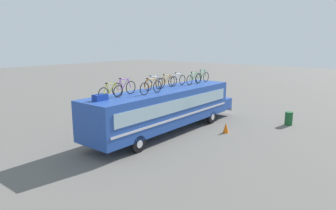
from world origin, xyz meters
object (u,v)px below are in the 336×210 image
object	(u,v)px
rooftop_bicycle_1	(111,92)
rooftop_bicycle_8	(202,77)
luggage_bag_1	(100,97)
rooftop_bicycle_3	(151,87)
rooftop_bicycle_2	(124,88)
rooftop_bicycle_6	(178,80)
rooftop_bicycle_7	(194,79)
traffic_cone	(226,128)
trash_bin	(289,118)
rooftop_bicycle_4	(154,84)
rooftop_bicycle_5	(167,82)
bus	(166,107)

from	to	relation	value
rooftop_bicycle_1	rooftop_bicycle_8	distance (m)	8.48
luggage_bag_1	rooftop_bicycle_3	size ratio (longest dim) A/B	0.40
rooftop_bicycle_3	rooftop_bicycle_8	distance (m)	6.08
rooftop_bicycle_2	rooftop_bicycle_6	distance (m)	4.90
rooftop_bicycle_7	traffic_cone	world-z (taller)	rooftop_bicycle_7
luggage_bag_1	trash_bin	size ratio (longest dim) A/B	0.78
trash_bin	traffic_cone	xyz separation A→B (m)	(-4.36, 2.50, -0.14)
rooftop_bicycle_4	trash_bin	bearing A→B (deg)	-39.85
rooftop_bicycle_8	trash_bin	bearing A→B (deg)	-66.99
rooftop_bicycle_2	rooftop_bicycle_3	world-z (taller)	rooftop_bicycle_2
rooftop_bicycle_6	traffic_cone	xyz separation A→B (m)	(0.42, -3.48, -2.80)
rooftop_bicycle_4	traffic_cone	world-z (taller)	rooftop_bicycle_4
rooftop_bicycle_5	rooftop_bicycle_8	xyz separation A→B (m)	(3.61, -0.42, 0.02)
rooftop_bicycle_4	traffic_cone	distance (m)	5.33
rooftop_bicycle_6	rooftop_bicycle_8	xyz separation A→B (m)	(2.41, -0.40, 0.02)
rooftop_bicycle_1	rooftop_bicycle_2	bearing A→B (deg)	13.15
rooftop_bicycle_8	traffic_cone	xyz separation A→B (m)	(-1.99, -3.08, -2.82)
rooftop_bicycle_2	rooftop_bicycle_6	size ratio (longest dim) A/B	1.05
bus	rooftop_bicycle_6	bearing A→B (deg)	13.00
rooftop_bicycle_5	rooftop_bicycle_7	bearing A→B (deg)	-13.10
rooftop_bicycle_7	traffic_cone	distance (m)	4.14
bus	rooftop_bicycle_5	distance (m)	1.68
rooftop_bicycle_6	rooftop_bicycle_8	world-z (taller)	rooftop_bicycle_8
rooftop_bicycle_6	rooftop_bicycle_7	distance (m)	1.24
rooftop_bicycle_2	trash_bin	bearing A→B (deg)	-31.88
luggage_bag_1	traffic_cone	bearing A→B (deg)	-24.80
traffic_cone	rooftop_bicycle_1	bearing A→B (deg)	153.49
rooftop_bicycle_1	rooftop_bicycle_4	bearing A→B (deg)	4.40
bus	rooftop_bicycle_3	world-z (taller)	rooftop_bicycle_3
trash_bin	rooftop_bicycle_6	bearing A→B (deg)	128.60
rooftop_bicycle_8	rooftop_bicycle_4	bearing A→B (deg)	174.85
rooftop_bicycle_2	rooftop_bicycle_5	bearing A→B (deg)	-0.12
rooftop_bicycle_6	rooftop_bicycle_8	size ratio (longest dim) A/B	0.96
bus	rooftop_bicycle_2	distance (m)	3.47
traffic_cone	rooftop_bicycle_3	bearing A→B (deg)	147.04
rooftop_bicycle_4	rooftop_bicycle_3	bearing A→B (deg)	-144.60
rooftop_bicycle_3	rooftop_bicycle_6	distance (m)	3.76
rooftop_bicycle_5	rooftop_bicycle_8	world-z (taller)	rooftop_bicycle_8
rooftop_bicycle_4	rooftop_bicycle_7	bearing A→B (deg)	-8.85
rooftop_bicycle_8	trash_bin	world-z (taller)	rooftop_bicycle_8
rooftop_bicycle_3	rooftop_bicycle_1	bearing A→B (deg)	166.20
rooftop_bicycle_7	rooftop_bicycle_4	bearing A→B (deg)	171.15
rooftop_bicycle_6	trash_bin	xyz separation A→B (m)	(4.78, -5.99, -2.67)
bus	rooftop_bicycle_3	size ratio (longest dim) A/B	7.10
trash_bin	traffic_cone	distance (m)	5.03
rooftop_bicycle_8	rooftop_bicycle_2	bearing A→B (deg)	176.61
rooftop_bicycle_1	rooftop_bicycle_7	size ratio (longest dim) A/B	0.94
rooftop_bicycle_2	rooftop_bicycle_6	world-z (taller)	rooftop_bicycle_2
rooftop_bicycle_1	trash_bin	world-z (taller)	rooftop_bicycle_1
rooftop_bicycle_4	trash_bin	distance (m)	9.77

